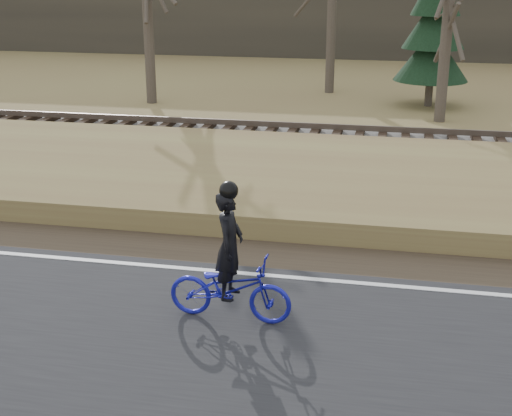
# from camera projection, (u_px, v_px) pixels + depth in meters

# --- Properties ---
(treeline_backdrop) EXTENTS (120.00, 4.00, 6.00)m
(treeline_backdrop) POSITION_uv_depth(u_px,v_px,m) (481.00, 0.00, 37.09)
(treeline_backdrop) COLOR #383328
(treeline_backdrop) RESTS_ON ground
(cyclist) EXTENTS (1.79, 0.70, 2.04)m
(cyclist) POSITION_uv_depth(u_px,v_px,m) (230.00, 277.00, 9.94)
(cyclist) COLOR #16189C
(cyclist) RESTS_ON road
(bare_tree_far_left) EXTENTS (0.36, 0.36, 6.77)m
(bare_tree_far_left) POSITION_uv_depth(u_px,v_px,m) (147.00, 7.00, 24.89)
(bare_tree_far_left) COLOR #4F463A
(bare_tree_far_left) RESTS_ON ground
(bare_tree_near_left) EXTENTS (0.36, 0.36, 6.12)m
(bare_tree_near_left) POSITION_uv_depth(u_px,v_px,m) (447.00, 24.00, 21.97)
(bare_tree_near_left) COLOR #4F463A
(bare_tree_near_left) RESTS_ON ground
(conifer) EXTENTS (2.60, 2.60, 6.02)m
(conifer) POSITION_uv_depth(u_px,v_px,m) (434.00, 24.00, 24.51)
(conifer) COLOR #4F463A
(conifer) RESTS_ON ground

